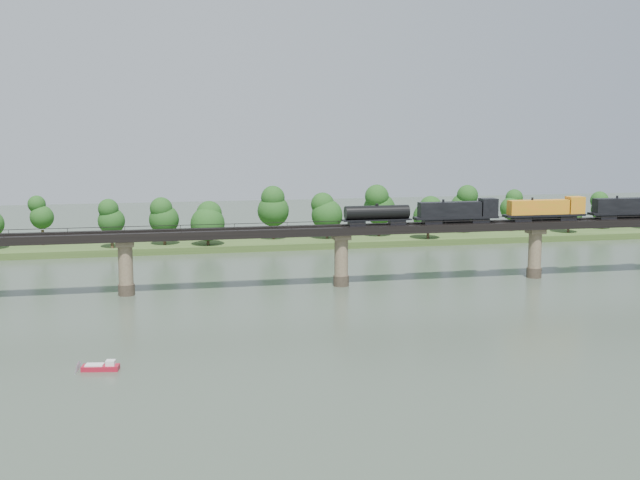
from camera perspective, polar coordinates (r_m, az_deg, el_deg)
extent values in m
plane|color=#334133|center=(125.50, 4.72, -5.99)|extent=(400.00, 400.00, 0.00)
cube|color=#344F1F|center=(206.65, -2.04, -0.02)|extent=(300.00, 24.00, 1.60)
cylinder|color=#473A2D|center=(149.52, -13.60, -3.45)|extent=(3.00, 3.00, 2.00)
cylinder|color=#867558|center=(148.68, -13.66, -1.76)|extent=(2.60, 2.60, 9.00)
cube|color=#867558|center=(148.04, -13.71, -0.23)|extent=(3.20, 3.20, 1.00)
cylinder|color=#473A2D|center=(153.52, 1.51, -2.91)|extent=(3.00, 3.00, 2.00)
cylinder|color=#867558|center=(152.70, 1.52, -1.25)|extent=(2.60, 2.60, 9.00)
cube|color=#867558|center=(152.08, 1.53, 0.23)|extent=(3.20, 3.20, 1.00)
cylinder|color=#473A2D|center=(167.27, 14.97, -2.25)|extent=(3.00, 3.00, 2.00)
cylinder|color=#867558|center=(166.52, 15.03, -0.73)|extent=(2.60, 2.60, 9.00)
cube|color=#867558|center=(165.95, 15.08, 0.64)|extent=(3.20, 3.20, 1.00)
cube|color=black|center=(151.90, 1.53, 0.70)|extent=(220.00, 5.00, 1.50)
cube|color=black|center=(151.07, 1.59, 0.97)|extent=(220.00, 0.12, 0.16)
cube|color=black|center=(152.52, 1.46, 1.05)|extent=(220.00, 0.12, 0.16)
cube|color=black|center=(149.40, 1.74, 1.13)|extent=(220.00, 0.10, 0.10)
cube|color=black|center=(154.03, 1.32, 1.35)|extent=(220.00, 0.10, 0.10)
cube|color=black|center=(149.44, 1.74, 1.00)|extent=(0.08, 0.08, 0.70)
cube|color=black|center=(154.07, 1.32, 1.22)|extent=(0.08, 0.08, 0.70)
cylinder|color=#382619|center=(204.09, -19.10, 0.16)|extent=(0.70, 0.70, 3.71)
sphere|color=#144112|center=(203.48, -19.17, 1.54)|extent=(5.67, 5.67, 5.67)
sphere|color=#144112|center=(203.15, -19.21, 2.41)|extent=(4.25, 4.25, 4.25)
cylinder|color=#382619|center=(194.89, -14.56, -0.04)|extent=(0.70, 0.70, 3.51)
sphere|color=#144112|center=(194.28, -14.62, 1.32)|extent=(6.31, 6.31, 6.31)
sphere|color=#144112|center=(193.95, -14.65, 2.18)|extent=(4.73, 4.73, 4.73)
cylinder|color=#382619|center=(197.20, -10.99, 0.15)|extent=(0.70, 0.70, 3.34)
sphere|color=#144112|center=(196.62, -11.03, 1.43)|extent=(7.18, 7.18, 7.18)
sphere|color=#144112|center=(196.31, -11.05, 2.24)|extent=(5.39, 5.39, 5.39)
cylinder|color=#382619|center=(195.00, -7.97, 0.05)|extent=(0.70, 0.70, 2.83)
sphere|color=#144112|center=(194.49, -7.99, 1.15)|extent=(8.26, 8.26, 8.26)
sphere|color=#144112|center=(194.21, -8.01, 1.84)|extent=(6.19, 6.19, 6.19)
cylinder|color=#382619|center=(203.18, -3.33, 0.62)|extent=(0.70, 0.70, 3.96)
sphere|color=#144112|center=(202.53, -3.34, 2.10)|extent=(8.07, 8.07, 8.07)
sphere|color=#144112|center=(202.19, -3.35, 3.03)|extent=(6.05, 6.05, 6.05)
cylinder|color=#382619|center=(204.20, 0.50, 0.57)|extent=(0.70, 0.70, 3.27)
sphere|color=#144112|center=(203.64, 0.50, 1.79)|extent=(8.03, 8.03, 8.03)
sphere|color=#144112|center=(203.35, 0.50, 2.55)|extent=(6.02, 6.02, 6.02)
cylinder|color=#382619|center=(208.74, 4.22, 0.81)|extent=(0.70, 0.70, 3.92)
sphere|color=#144112|center=(208.11, 4.24, 2.24)|extent=(8.29, 8.29, 8.29)
sphere|color=#144112|center=(207.79, 4.25, 3.13)|extent=(6.21, 6.21, 6.21)
cylinder|color=#382619|center=(205.59, 7.69, 0.52)|extent=(0.70, 0.70, 3.02)
sphere|color=#144112|center=(205.07, 7.71, 1.63)|extent=(7.74, 7.74, 7.74)
sphere|color=#144112|center=(204.79, 7.73, 2.33)|extent=(5.80, 5.80, 5.80)
cylinder|color=#382619|center=(218.26, 10.20, 1.02)|extent=(0.70, 0.70, 3.80)
sphere|color=#144112|center=(217.68, 10.24, 2.34)|extent=(7.47, 7.47, 7.47)
sphere|color=#144112|center=(217.37, 10.26, 3.17)|extent=(5.60, 5.60, 5.60)
cylinder|color=#382619|center=(223.99, 13.42, 1.06)|extent=(0.70, 0.70, 3.38)
sphere|color=#144112|center=(223.47, 13.46, 2.20)|extent=(6.23, 6.23, 6.23)
sphere|color=#144112|center=(223.19, 13.48, 2.92)|extent=(4.67, 4.67, 4.67)
cylinder|color=#382619|center=(225.19, 17.25, 0.87)|extent=(0.70, 0.70, 2.77)
sphere|color=#144112|center=(224.75, 17.29, 1.80)|extent=(7.04, 7.04, 7.04)
sphere|color=#144112|center=(224.51, 17.31, 2.39)|extent=(5.28, 5.28, 5.28)
cylinder|color=#382619|center=(236.29, 19.45, 1.12)|extent=(0.70, 0.70, 2.94)
sphere|color=#144112|center=(235.85, 19.50, 2.07)|extent=(6.73, 6.73, 6.73)
sphere|color=#144112|center=(235.61, 19.52, 2.66)|extent=(5.05, 5.05, 5.05)
cube|color=black|center=(173.22, 19.69, 1.58)|extent=(3.56, 2.14, 0.98)
cube|color=black|center=(175.76, 21.06, 1.81)|extent=(16.91, 2.67, 0.45)
cube|color=black|center=(174.87, 20.72, 2.34)|extent=(12.46, 2.40, 2.85)
cylinder|color=black|center=(175.81, 21.05, 1.65)|extent=(5.34, 1.25, 1.25)
cube|color=black|center=(168.73, 17.11, 1.53)|extent=(3.56, 2.14, 0.98)
cube|color=black|center=(164.21, 14.12, 1.47)|extent=(3.56, 2.14, 0.98)
cube|color=black|center=(166.34, 15.64, 1.71)|extent=(16.91, 2.67, 0.45)
cube|color=orange|center=(165.55, 15.26, 2.27)|extent=(12.46, 2.40, 2.85)
cube|color=orange|center=(169.33, 17.67, 2.39)|extent=(3.20, 2.67, 3.38)
cylinder|color=black|center=(166.40, 15.64, 1.54)|extent=(5.34, 1.25, 1.25)
cube|color=black|center=(160.51, 11.26, 1.40)|extent=(3.56, 2.14, 0.98)
cube|color=black|center=(156.92, 7.97, 1.33)|extent=(3.56, 2.14, 0.98)
cube|color=black|center=(158.58, 9.64, 1.59)|extent=(16.91, 2.67, 0.45)
cube|color=black|center=(157.91, 9.20, 2.17)|extent=(12.46, 2.40, 2.85)
cube|color=black|center=(160.93, 11.87, 2.31)|extent=(3.20, 2.67, 3.38)
cylinder|color=black|center=(158.63, 9.64, 1.41)|extent=(5.34, 1.25, 1.25)
cube|color=black|center=(154.65, 5.49, 1.27)|extent=(3.12, 1.96, 0.98)
cube|color=black|center=(152.45, 2.61, 1.19)|extent=(3.12, 1.96, 0.98)
cube|color=black|center=(153.43, 4.06, 1.44)|extent=(13.35, 2.14, 0.27)
cylinder|color=black|center=(153.27, 4.07, 1.97)|extent=(12.46, 2.67, 2.67)
cylinder|color=black|center=(153.11, 4.08, 2.50)|extent=(0.62, 0.62, 0.45)
cube|color=maroon|center=(106.35, -15.34, -8.76)|extent=(4.83, 2.41, 0.65)
cube|color=white|center=(106.41, -15.74, -8.55)|extent=(2.42, 1.74, 0.23)
cube|color=white|center=(105.88, -14.67, -8.44)|extent=(1.28, 1.28, 0.65)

